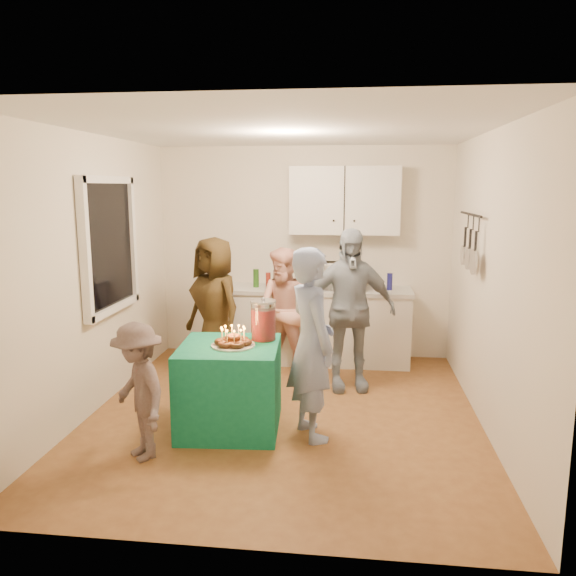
# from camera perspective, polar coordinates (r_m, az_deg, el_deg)

# --- Properties ---
(floor) EXTENTS (4.00, 4.00, 0.00)m
(floor) POSITION_cam_1_polar(r_m,az_deg,el_deg) (5.41, -0.45, -12.75)
(floor) COLOR brown
(floor) RESTS_ON ground
(ceiling) EXTENTS (4.00, 4.00, 0.00)m
(ceiling) POSITION_cam_1_polar(r_m,az_deg,el_deg) (5.00, -0.50, 15.84)
(ceiling) COLOR white
(ceiling) RESTS_ON floor
(back_wall) EXTENTS (3.60, 3.60, 0.00)m
(back_wall) POSITION_cam_1_polar(r_m,az_deg,el_deg) (7.01, 1.60, 3.60)
(back_wall) COLOR silver
(back_wall) RESTS_ON floor
(left_wall) EXTENTS (4.00, 4.00, 0.00)m
(left_wall) POSITION_cam_1_polar(r_m,az_deg,el_deg) (5.56, -19.20, 1.27)
(left_wall) COLOR silver
(left_wall) RESTS_ON floor
(right_wall) EXTENTS (4.00, 4.00, 0.00)m
(right_wall) POSITION_cam_1_polar(r_m,az_deg,el_deg) (5.14, 19.86, 0.53)
(right_wall) COLOR silver
(right_wall) RESTS_ON floor
(window_night) EXTENTS (0.04, 1.00, 1.20)m
(window_night) POSITION_cam_1_polar(r_m,az_deg,el_deg) (5.79, -17.78, 4.18)
(window_night) COLOR black
(window_night) RESTS_ON left_wall
(counter) EXTENTS (2.20, 0.58, 0.86)m
(counter) POSITION_cam_1_polar(r_m,az_deg,el_deg) (6.86, 3.01, -3.95)
(counter) COLOR white
(counter) RESTS_ON floor
(countertop) EXTENTS (2.24, 0.62, 0.05)m
(countertop) POSITION_cam_1_polar(r_m,az_deg,el_deg) (6.76, 3.04, -0.21)
(countertop) COLOR beige
(countertop) RESTS_ON counter
(upper_cabinet) EXTENTS (1.30, 0.30, 0.80)m
(upper_cabinet) POSITION_cam_1_polar(r_m,az_deg,el_deg) (6.79, 5.77, 8.84)
(upper_cabinet) COLOR white
(upper_cabinet) RESTS_ON back_wall
(pot_rack) EXTENTS (0.12, 1.00, 0.60)m
(pot_rack) POSITION_cam_1_polar(r_m,az_deg,el_deg) (5.76, 17.73, 4.66)
(pot_rack) COLOR black
(pot_rack) RESTS_ON right_wall
(microwave) EXTENTS (0.55, 0.38, 0.31)m
(microwave) POSITION_cam_1_polar(r_m,az_deg,el_deg) (6.72, 5.58, 1.22)
(microwave) COLOR white
(microwave) RESTS_ON countertop
(party_table) EXTENTS (0.91, 0.91, 0.76)m
(party_table) POSITION_cam_1_polar(r_m,az_deg,el_deg) (5.03, -5.92, -9.95)
(party_table) COLOR #117550
(party_table) RESTS_ON floor
(donut_cake) EXTENTS (0.38, 0.38, 0.18)m
(donut_cake) POSITION_cam_1_polar(r_m,az_deg,el_deg) (4.86, -5.60, -4.87)
(donut_cake) COLOR #381C0C
(donut_cake) RESTS_ON party_table
(punch_jar) EXTENTS (0.22, 0.22, 0.34)m
(punch_jar) POSITION_cam_1_polar(r_m,az_deg,el_deg) (5.03, -2.52, -3.38)
(punch_jar) COLOR red
(punch_jar) RESTS_ON party_table
(man_birthday) EXTENTS (0.62, 0.71, 1.63)m
(man_birthday) POSITION_cam_1_polar(r_m,az_deg,el_deg) (4.73, 2.39, -5.68)
(man_birthday) COLOR #8C9FCD
(man_birthday) RESTS_ON floor
(woman_back_left) EXTENTS (0.92, 0.86, 1.57)m
(woman_back_left) POSITION_cam_1_polar(r_m,az_deg,el_deg) (6.28, -7.45, -2.01)
(woman_back_left) COLOR brown
(woman_back_left) RESTS_ON floor
(woman_back_center) EXTENTS (0.87, 0.79, 1.44)m
(woman_back_center) POSITION_cam_1_polar(r_m,az_deg,el_deg) (6.33, -0.24, -2.44)
(woman_back_center) COLOR #FF9485
(woman_back_center) RESTS_ON floor
(woman_back_right) EXTENTS (1.06, 0.60, 1.70)m
(woman_back_right) POSITION_cam_1_polar(r_m,az_deg,el_deg) (5.87, 6.12, -2.22)
(woman_back_right) COLOR #112239
(woman_back_right) RESTS_ON floor
(child_near_left) EXTENTS (0.78, 0.80, 1.09)m
(child_near_left) POSITION_cam_1_polar(r_m,az_deg,el_deg) (4.58, -14.94, -10.11)
(child_near_left) COLOR #524242
(child_near_left) RESTS_ON floor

